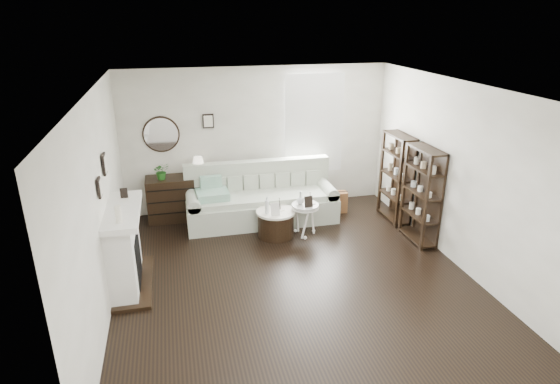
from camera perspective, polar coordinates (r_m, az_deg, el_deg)
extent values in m
plane|color=black|center=(6.94, 1.64, -10.13)|extent=(5.50, 5.50, 0.00)
plane|color=white|center=(6.00, 1.91, 12.51)|extent=(5.50, 5.50, 0.00)
plane|color=beige|center=(8.91, -2.82, 6.44)|extent=(5.00, 0.00, 5.00)
plane|color=beige|center=(4.04, 12.13, -13.15)|extent=(5.00, 0.00, 5.00)
plane|color=beige|center=(6.23, -21.08, -1.52)|extent=(0.00, 5.50, 5.50)
plane|color=beige|center=(7.37, 20.92, 1.91)|extent=(0.00, 5.50, 5.50)
cube|color=white|center=(9.09, 4.08, 8.33)|extent=(1.00, 0.02, 1.80)
cube|color=white|center=(9.03, 4.19, 8.24)|extent=(1.15, 0.02, 1.90)
cylinder|color=silver|center=(8.70, -14.29, 6.81)|extent=(0.60, 0.03, 0.60)
cube|color=black|center=(8.67, -8.75, 8.54)|extent=(0.20, 0.03, 0.26)
cube|color=white|center=(6.80, -18.49, -6.70)|extent=(0.34, 1.20, 1.10)
cube|color=black|center=(6.86, -18.10, -7.80)|extent=(0.30, 0.65, 0.70)
cube|color=white|center=(6.56, -18.63, -2.25)|extent=(0.44, 1.35, 0.08)
cube|color=black|center=(7.04, -17.34, -10.45)|extent=(0.50, 1.40, 0.05)
cylinder|color=white|center=(6.09, -19.10, -2.58)|extent=(0.08, 0.08, 0.22)
cube|color=black|center=(6.89, -18.49, -0.12)|extent=(0.10, 0.03, 0.14)
cube|color=black|center=(6.09, -21.16, 0.50)|extent=(0.03, 0.18, 0.24)
cube|color=black|center=(6.67, -20.63, 3.21)|extent=(0.03, 0.22, 0.28)
cube|color=black|center=(8.71, 14.01, 1.70)|extent=(0.30, 0.80, 1.60)
cylinder|color=tan|center=(8.59, 14.47, -0.61)|extent=(0.08, 0.08, 0.11)
cylinder|color=tan|center=(8.79, 13.74, -0.03)|extent=(0.08, 0.08, 0.11)
cylinder|color=tan|center=(9.00, 13.04, 0.53)|extent=(0.08, 0.08, 0.11)
cylinder|color=tan|center=(8.45, 14.71, 1.91)|extent=(0.08, 0.08, 0.11)
cylinder|color=tan|center=(8.66, 13.96, 2.44)|extent=(0.08, 0.08, 0.11)
cylinder|color=tan|center=(8.87, 13.25, 2.95)|extent=(0.08, 0.08, 0.11)
cylinder|color=tan|center=(8.34, 14.96, 4.51)|extent=(0.08, 0.08, 0.11)
cylinder|color=tan|center=(8.55, 14.20, 4.98)|extent=(0.08, 0.08, 0.11)
cylinder|color=tan|center=(8.76, 13.46, 5.43)|extent=(0.08, 0.08, 0.11)
cube|color=black|center=(7.97, 16.88, -0.40)|extent=(0.30, 0.80, 1.60)
cylinder|color=tan|center=(7.87, 17.42, -2.95)|extent=(0.08, 0.08, 0.11)
cylinder|color=tan|center=(8.06, 16.55, -2.26)|extent=(0.08, 0.08, 0.11)
cylinder|color=tan|center=(8.26, 15.72, -1.60)|extent=(0.08, 0.08, 0.11)
cylinder|color=tan|center=(7.72, 17.74, -0.24)|extent=(0.08, 0.08, 0.11)
cylinder|color=tan|center=(7.92, 16.84, 0.40)|extent=(0.08, 0.08, 0.11)
cylinder|color=tan|center=(8.12, 15.99, 1.00)|extent=(0.08, 0.08, 0.11)
cylinder|color=tan|center=(7.59, 18.07, 2.58)|extent=(0.08, 0.08, 0.11)
cylinder|color=tan|center=(7.80, 17.15, 3.15)|extent=(0.08, 0.08, 0.11)
cylinder|color=tan|center=(8.00, 16.27, 3.70)|extent=(0.08, 0.08, 0.11)
cube|color=beige|center=(8.56, -2.24, -2.18)|extent=(2.70, 0.94, 0.44)
cube|color=beige|center=(8.43, -2.22, -0.57)|extent=(2.34, 0.75, 0.10)
cube|color=beige|center=(8.74, -2.74, 1.25)|extent=(2.70, 0.21, 0.83)
cube|color=beige|center=(8.42, -10.47, -2.57)|extent=(0.23, 0.88, 0.54)
cube|color=beige|center=(8.84, 5.58, -1.14)|extent=(0.23, 0.88, 0.54)
cube|color=#258865|center=(8.26, -8.23, -0.34)|extent=(0.57, 0.48, 0.14)
cube|color=brown|center=(8.99, 6.23, -1.25)|extent=(0.62, 0.26, 0.40)
cube|color=black|center=(8.80, -11.97, -0.69)|extent=(1.21, 0.50, 0.81)
cube|color=black|center=(8.62, -11.82, -2.43)|extent=(1.16, 0.01, 0.02)
cube|color=black|center=(8.54, -11.93, -1.07)|extent=(1.16, 0.01, 0.02)
cube|color=black|center=(8.46, -12.04, 0.33)|extent=(1.16, 0.01, 0.01)
imported|color=#20601B|center=(8.57, -14.25, 2.48)|extent=(0.32, 0.30, 0.30)
cylinder|color=black|center=(7.99, -0.51, -3.96)|extent=(0.61, 0.61, 0.43)
cylinder|color=white|center=(7.90, -0.52, -2.43)|extent=(0.67, 0.67, 0.04)
cylinder|color=white|center=(7.90, 3.10, -1.61)|extent=(0.46, 0.46, 0.03)
cylinder|color=white|center=(7.92, 3.09, -1.88)|extent=(0.47, 0.47, 0.02)
cylinder|color=white|center=(8.02, 3.06, -3.50)|extent=(0.04, 0.04, 0.53)
cylinder|color=silver|center=(7.74, -1.61, -1.64)|extent=(0.07, 0.07, 0.29)
cube|color=white|center=(7.69, -0.58, -2.10)|extent=(0.17, 0.09, 0.21)
cube|color=black|center=(7.76, 3.51, -1.19)|extent=(0.15, 0.07, 0.19)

